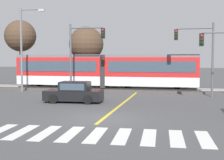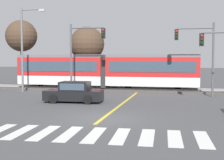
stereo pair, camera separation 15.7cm
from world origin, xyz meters
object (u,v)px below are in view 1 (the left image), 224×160
object	(u,v)px
light_rail_tram	(105,70)
bare_tree_far_west	(20,36)
traffic_light_far_left	(82,48)
sedan_crossing	(74,93)
street_lamp_west	(24,44)
bare_tree_west	(86,44)
traffic_light_far_right	(200,49)

from	to	relation	value
light_rail_tram	bare_tree_far_west	bearing A→B (deg)	159.20
light_rail_tram	traffic_light_far_left	size ratio (longest dim) A/B	2.94
traffic_light_far_left	bare_tree_far_west	world-z (taller)	bare_tree_far_west
sedan_crossing	street_lamp_west	world-z (taller)	street_lamp_west
street_lamp_west	bare_tree_west	size ratio (longest dim) A/B	1.15
traffic_light_far_right	traffic_light_far_left	size ratio (longest dim) A/B	0.98
street_lamp_west	traffic_light_far_right	bearing A→B (deg)	-1.87
bare_tree_far_west	traffic_light_far_right	bearing A→B (deg)	-21.98
traffic_light_far_left	street_lamp_west	size ratio (longest dim) A/B	0.78
sedan_crossing	traffic_light_far_left	world-z (taller)	traffic_light_far_left
traffic_light_far_left	bare_tree_west	xyz separation A→B (m)	(-2.31, 9.03, 0.81)
traffic_light_far_left	bare_tree_west	world-z (taller)	bare_tree_west
traffic_light_far_left	street_lamp_west	xyz separation A→B (m)	(-6.10, 0.91, 0.50)
light_rail_tram	traffic_light_far_right	distance (m)	10.06
bare_tree_far_west	bare_tree_west	bearing A→B (deg)	1.42
street_lamp_west	bare_tree_west	bearing A→B (deg)	65.02
bare_tree_west	bare_tree_far_west	bearing A→B (deg)	-178.58
light_rail_tram	sedan_crossing	xyz separation A→B (m)	(-0.11, -9.45, -1.35)
light_rail_tram	sedan_crossing	size ratio (longest dim) A/B	4.32
bare_tree_west	light_rail_tram	bearing A→B (deg)	-53.82
traffic_light_far_left	bare_tree_far_west	distance (m)	14.03
sedan_crossing	bare_tree_west	xyz separation A→B (m)	(-3.35, 14.17, 4.24)
sedan_crossing	bare_tree_far_west	xyz separation A→B (m)	(-11.78, 13.96, 5.29)
light_rail_tram	bare_tree_far_west	world-z (taller)	bare_tree_far_west
traffic_light_far_right	bare_tree_west	bearing A→B (deg)	145.30
light_rail_tram	bare_tree_far_west	size ratio (longest dim) A/B	2.33
light_rail_tram	bare_tree_west	world-z (taller)	bare_tree_west
street_lamp_west	bare_tree_far_west	world-z (taller)	street_lamp_west
traffic_light_far_left	street_lamp_west	distance (m)	6.19
light_rail_tram	street_lamp_west	distance (m)	8.41
light_rail_tram	bare_tree_west	distance (m)	6.53
light_rail_tram	bare_tree_far_west	xyz separation A→B (m)	(-11.89, 4.52, 3.94)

